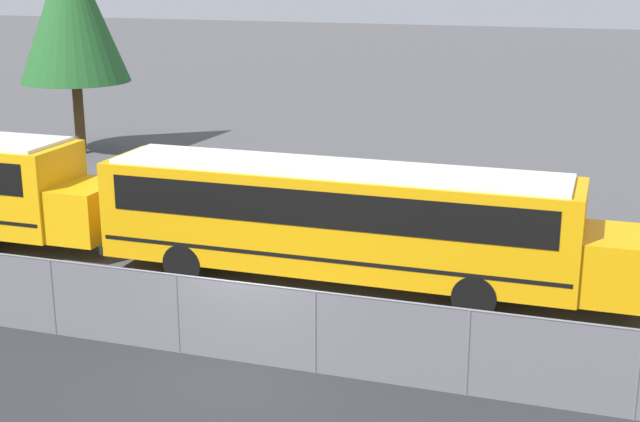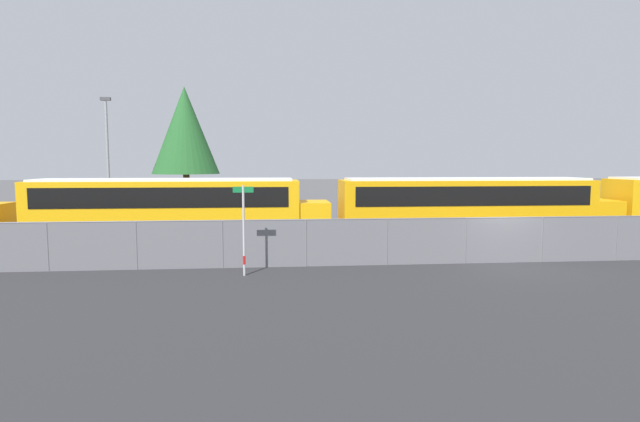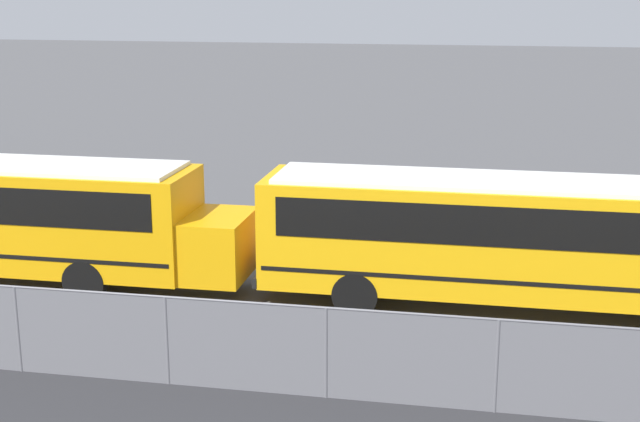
# 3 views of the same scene
# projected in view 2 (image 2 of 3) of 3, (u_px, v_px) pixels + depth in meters

# --- Properties ---
(ground_plane) EXTENTS (200.00, 200.00, 0.00)m
(ground_plane) POSITION_uv_depth(u_px,v_px,m) (503.00, 263.00, 19.52)
(ground_plane) COLOR #4C4C4F
(road_strip) EXTENTS (117.63, 12.00, 0.01)m
(road_strip) POSITION_uv_depth(u_px,v_px,m) (604.00, 306.00, 13.57)
(road_strip) COLOR #2B2B2D
(road_strip) RESTS_ON ground_plane
(fence) EXTENTS (83.70, 0.07, 1.81)m
(fence) POSITION_uv_depth(u_px,v_px,m) (504.00, 239.00, 19.43)
(fence) COLOR #9EA0A5
(fence) RESTS_ON ground_plane
(school_bus_1) EXTENTS (13.82, 2.47, 3.17)m
(school_bus_1) POSITION_uv_depth(u_px,v_px,m) (174.00, 206.00, 23.30)
(school_bus_1) COLOR #EDA80F
(school_bus_1) RESTS_ON ground_plane
(school_bus_2) EXTENTS (13.82, 2.47, 3.17)m
(school_bus_2) POSITION_uv_depth(u_px,v_px,m) (471.00, 204.00, 24.38)
(school_bus_2) COLOR orange
(school_bus_2) RESTS_ON ground_plane
(street_sign) EXTENTS (0.70, 0.09, 3.14)m
(street_sign) POSITION_uv_depth(u_px,v_px,m) (244.00, 228.00, 17.13)
(street_sign) COLOR #B7B7BC
(street_sign) RESTS_ON ground_plane
(light_pole) EXTENTS (0.60, 0.24, 7.88)m
(light_pole) POSITION_uv_depth(u_px,v_px,m) (108.00, 156.00, 30.70)
(light_pole) COLOR gray
(light_pole) RESTS_ON ground_plane
(tree_1) EXTENTS (4.63, 4.63, 9.15)m
(tree_1) POSITION_uv_depth(u_px,v_px,m) (185.00, 131.00, 34.59)
(tree_1) COLOR #51381E
(tree_1) RESTS_ON ground_plane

